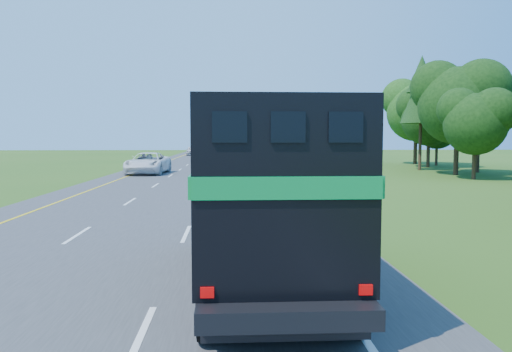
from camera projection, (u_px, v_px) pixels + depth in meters
The scene contains 5 objects.
road at pixel (194, 174), 46.87m from camera, with size 15.00×260.00×0.04m, color #38383A.
lane_markings at pixel (194, 173), 46.87m from camera, with size 11.15×260.00×0.01m.
horse_truck at pixel (266, 191), 11.04m from camera, with size 2.85×8.86×3.92m.
white_suv at pixel (148, 163), 46.29m from camera, with size 3.28×7.12×1.98m, color silver.
far_car at pixel (192, 151), 97.24m from camera, with size 2.09×5.20×1.77m, color silver.
Camera 1 is at (3.30, 2.99, 3.30)m, focal length 35.00 mm.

